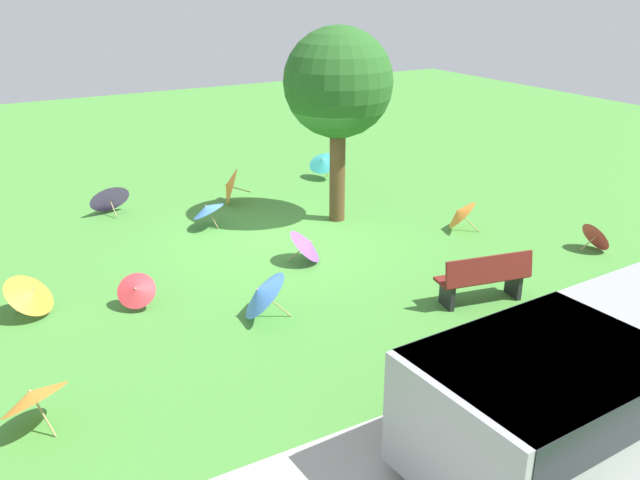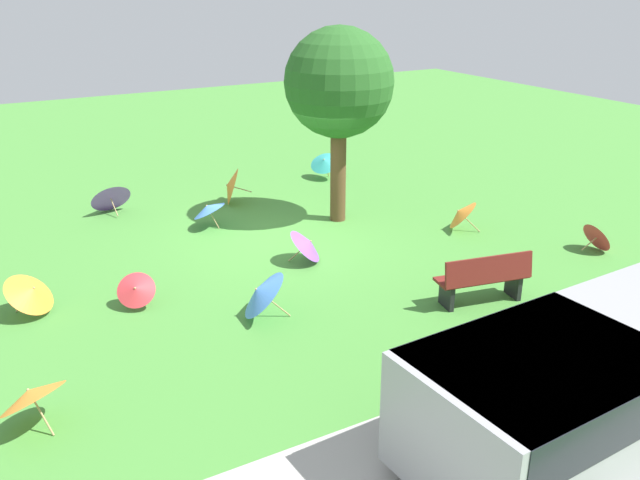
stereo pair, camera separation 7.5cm
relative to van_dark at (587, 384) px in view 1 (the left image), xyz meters
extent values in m
plane|color=#478C38|center=(-0.27, -7.81, -0.91)|extent=(40.00, 40.00, 0.00)
cube|color=#B2AFA8|center=(-0.27, 0.18, -0.91)|extent=(40.00, 3.71, 0.01)
cube|color=#99999E|center=(-0.17, -0.01, -0.06)|extent=(4.68, 2.11, 1.35)
cube|color=black|center=(0.75, 0.03, 0.34)|extent=(2.66, 2.04, 0.55)
cylinder|color=black|center=(1.49, -0.88, -0.53)|extent=(0.77, 0.25, 0.76)
cylinder|color=black|center=(-1.73, -1.03, -0.53)|extent=(0.77, 0.25, 0.76)
cube|color=maroon|center=(-1.70, -3.48, -0.46)|extent=(1.66, 0.76, 0.05)
cube|color=maroon|center=(-1.66, -3.29, -0.24)|extent=(1.59, 0.43, 0.45)
cube|color=black|center=(-1.07, -3.61, -0.69)|extent=(0.16, 0.41, 0.45)
cube|color=black|center=(-2.33, -3.36, -0.69)|extent=(0.16, 0.41, 0.45)
cylinder|color=brown|center=(-1.72, -8.20, 0.27)|extent=(0.35, 0.35, 2.36)
sphere|color=#286023|center=(-1.72, -8.20, 2.15)|extent=(2.33, 2.33, 2.33)
cylinder|color=tan|center=(0.21, -6.53, -0.75)|extent=(0.29, 0.21, 0.33)
cone|color=purple|center=(0.03, -6.41, -0.53)|extent=(0.98, 1.01, 0.66)
sphere|color=tan|center=(-0.02, -6.37, -0.48)|extent=(0.06, 0.06, 0.05)
cylinder|color=tan|center=(-3.21, -11.25, -0.69)|extent=(0.23, 0.18, 0.43)
cone|color=teal|center=(-3.08, -11.16, -0.42)|extent=(1.08, 1.08, 0.53)
sphere|color=tan|center=(-3.05, -11.13, -0.36)|extent=(0.06, 0.06, 0.05)
cylinder|color=tan|center=(5.09, -6.85, -0.73)|extent=(0.25, 0.24, 0.36)
cone|color=orange|center=(4.94, -6.71, -0.49)|extent=(1.11, 1.12, 0.68)
sphere|color=tan|center=(4.90, -6.67, -0.42)|extent=(0.06, 0.06, 0.05)
cylinder|color=tan|center=(-3.83, -6.12, -0.73)|extent=(0.31, 0.29, 0.36)
cone|color=orange|center=(-3.64, -6.29, -0.51)|extent=(0.98, 0.99, 0.67)
sphere|color=tan|center=(-3.60, -6.33, -0.45)|extent=(0.06, 0.06, 0.05)
cylinder|color=tan|center=(0.91, -9.05, -0.71)|extent=(0.18, 0.15, 0.40)
cone|color=#4C8CE5|center=(1.01, -9.13, -0.46)|extent=(1.04, 1.04, 0.45)
sphere|color=tan|center=(1.03, -9.15, -0.40)|extent=(0.06, 0.06, 0.05)
cylinder|color=tan|center=(5.29, -3.40, -0.69)|extent=(0.17, 0.25, 0.45)
cone|color=orange|center=(5.38, -3.54, -0.42)|extent=(1.13, 1.11, 0.54)
sphere|color=tan|center=(5.40, -3.57, -0.36)|extent=(0.06, 0.06, 0.05)
cylinder|color=tan|center=(3.34, -6.28, -0.75)|extent=(0.16, 0.31, 0.32)
cone|color=#D8383F|center=(3.43, -6.10, -0.56)|extent=(0.80, 0.75, 0.53)
sphere|color=tan|center=(3.44, -6.07, -0.52)|extent=(0.05, 0.06, 0.05)
cylinder|color=tan|center=(-0.31, -10.32, -0.55)|extent=(0.42, 0.20, 0.17)
cone|color=orange|center=(-0.05, -10.44, -0.46)|extent=(0.76, 1.00, 0.91)
sphere|color=tan|center=(0.02, -10.47, -0.43)|extent=(0.06, 0.05, 0.05)
cylinder|color=tan|center=(-5.07, -4.06, -0.73)|extent=(0.36, 0.05, 0.23)
cone|color=#D8383F|center=(-5.29, -4.04, -0.60)|extent=(0.48, 0.70, 0.63)
sphere|color=tan|center=(-5.34, -4.04, -0.57)|extent=(0.05, 0.04, 0.05)
cylinder|color=tan|center=(1.54, -4.68, -0.70)|extent=(0.41, 0.19, 0.41)
cone|color=#4C8CE5|center=(1.78, -4.78, -0.45)|extent=(1.05, 1.13, 0.78)
sphere|color=tan|center=(1.84, -4.80, -0.39)|extent=(0.06, 0.05, 0.05)
cylinder|color=tan|center=(2.60, -10.95, -0.71)|extent=(0.06, 0.39, 0.33)
cone|color=purple|center=(2.63, -11.21, -0.49)|extent=(0.98, 0.82, 0.84)
sphere|color=tan|center=(2.63, -11.29, -0.43)|extent=(0.04, 0.05, 0.05)
camera|label=1|loc=(5.80, 4.07, 4.27)|focal=37.87mm
camera|label=2|loc=(5.73, 4.11, 4.27)|focal=37.87mm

